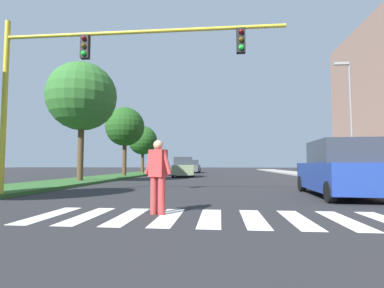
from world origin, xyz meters
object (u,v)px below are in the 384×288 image
(pedestrian_performer, at_px, (158,173))
(sedan_midblock, at_px, (183,168))
(suv_crossing, at_px, (339,170))
(tree_distant, at_px, (143,141))
(sedan_distant, at_px, (192,167))
(tree_far, at_px, (125,127))
(tree_mid, at_px, (82,97))
(traffic_light_gantry, at_px, (85,68))
(street_lamp_right, at_px, (349,109))

(pedestrian_performer, distance_m, sedan_midblock, 19.45)
(pedestrian_performer, distance_m, suv_crossing, 6.95)
(pedestrian_performer, bearing_deg, sedan_midblock, 95.48)
(tree_distant, relative_size, suv_crossing, 1.15)
(sedan_midblock, bearing_deg, tree_distant, 128.65)
(sedan_distant, bearing_deg, suv_crossing, -74.08)
(tree_far, xyz_separation_m, pedestrian_performer, (6.97, -18.41, -3.50))
(tree_mid, distance_m, sedan_midblock, 11.26)
(tree_distant, distance_m, sedan_midblock, 9.53)
(pedestrian_performer, height_order, sedan_midblock, sedan_midblock)
(tree_mid, distance_m, traffic_light_gantry, 8.76)
(pedestrian_performer, relative_size, suv_crossing, 0.36)
(sedan_midblock, relative_size, sedan_distant, 0.96)
(traffic_light_gantry, bearing_deg, sedan_distant, 88.20)
(tree_distant, bearing_deg, sedan_midblock, -51.35)
(pedestrian_performer, relative_size, sedan_distant, 0.37)
(pedestrian_performer, xyz_separation_m, sedan_midblock, (-1.86, 19.36, -0.12))
(tree_mid, xyz_separation_m, pedestrian_performer, (7.05, -10.43, -4.36))
(traffic_light_gantry, bearing_deg, tree_mid, 116.88)
(street_lamp_right, xyz_separation_m, suv_crossing, (-3.97, -8.34, -3.66))
(sedan_midblock, bearing_deg, tree_far, -169.52)
(tree_distant, relative_size, traffic_light_gantry, 0.56)
(tree_far, distance_m, sedan_distant, 14.34)
(sedan_distant, bearing_deg, traffic_light_gantry, -91.80)
(suv_crossing, relative_size, sedan_midblock, 1.06)
(tree_distant, bearing_deg, traffic_light_gantry, -79.53)
(tree_far, relative_size, street_lamp_right, 0.80)
(traffic_light_gantry, relative_size, suv_crossing, 2.04)
(tree_mid, bearing_deg, traffic_light_gantry, -63.12)
(tree_mid, bearing_deg, street_lamp_right, 7.02)
(tree_far, bearing_deg, street_lamp_right, -19.77)
(street_lamp_right, bearing_deg, suv_crossing, -115.44)
(tree_mid, bearing_deg, suv_crossing, -26.48)
(tree_far, xyz_separation_m, sedan_distant, (4.77, 13.03, -3.65))
(sedan_distant, bearing_deg, sedan_midblock, -88.38)
(tree_distant, xyz_separation_m, sedan_midblock, (5.64, -7.05, -3.06))
(suv_crossing, bearing_deg, tree_distant, 120.43)
(tree_far, height_order, traffic_light_gantry, tree_far)
(tree_mid, bearing_deg, tree_distant, 91.61)
(traffic_light_gantry, bearing_deg, sedan_midblock, 85.73)
(traffic_light_gantry, relative_size, sedan_midblock, 2.17)
(tree_distant, bearing_deg, street_lamp_right, -39.25)
(sedan_midblock, distance_m, sedan_distant, 12.09)
(street_lamp_right, xyz_separation_m, sedan_distant, (-11.76, 18.97, -3.82))
(suv_crossing, bearing_deg, street_lamp_right, 64.56)
(tree_mid, relative_size, traffic_light_gantry, 0.76)
(street_lamp_right, height_order, sedan_midblock, street_lamp_right)
(tree_far, relative_size, sedan_midblock, 1.36)
(tree_distant, bearing_deg, tree_far, -86.22)
(street_lamp_right, xyz_separation_m, sedan_midblock, (-11.42, 6.89, -3.79))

